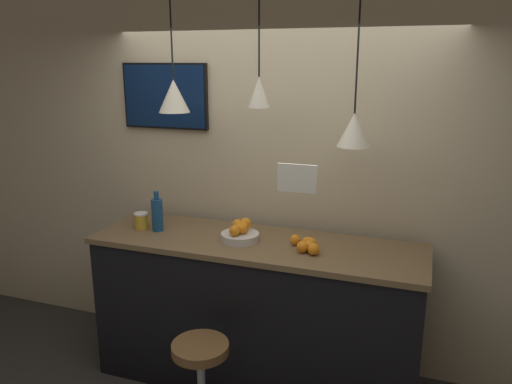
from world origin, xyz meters
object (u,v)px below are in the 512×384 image
Objects in this scene: bar_stool at (201,372)px; juice_bottle at (157,214)px; fruit_bowl at (240,233)px; spread_jar at (141,221)px; mounted_tv at (165,96)px.

juice_bottle is (-0.62, 0.61, 0.77)m from bar_stool.
juice_bottle is (-0.64, -0.01, 0.07)m from fruit_bowl.
spread_jar is (-0.78, -0.01, 0.01)m from fruit_bowl.
bar_stool is at bearing -44.57° from juice_bottle.
fruit_bowl reaches higher than spread_jar.
bar_stool is at bearing -92.35° from fruit_bowl.
juice_bottle reaches higher than fruit_bowl.
juice_bottle is 0.93m from mounted_tv.
spread_jar is 0.17× the size of mounted_tv.
spread_jar is at bearing 180.00° from juice_bottle.
bar_stool is 2.13× the size of juice_bottle.
mounted_tv is (-0.78, 0.42, 0.88)m from fruit_bowl.
mounted_tv is (-0.14, 0.43, 0.81)m from juice_bottle.
spread_jar is (-0.14, 0.00, -0.07)m from juice_bottle.
fruit_bowl is at bearing 0.86° from juice_bottle.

